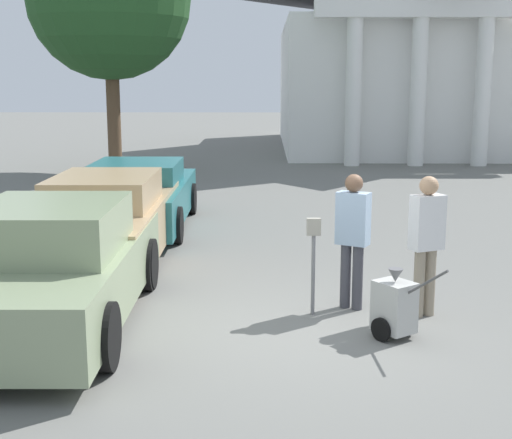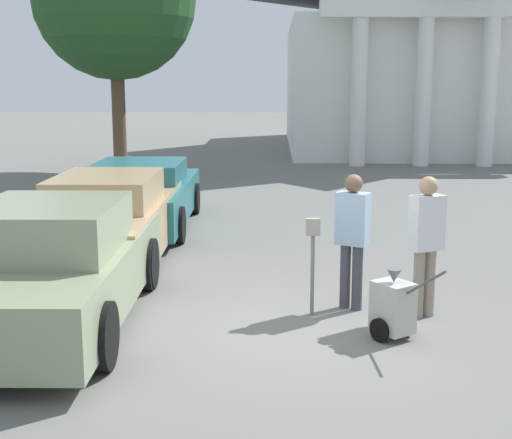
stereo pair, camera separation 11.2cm
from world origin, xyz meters
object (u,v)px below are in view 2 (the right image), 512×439
(equipment_cart, at_px, (393,307))
(parking_meter, at_px, (313,248))
(church, at_px, (418,35))
(parked_car_teal, at_px, (142,196))
(parked_car_sage, at_px, (54,267))
(parked_car_tan, at_px, (110,221))
(person_supervisor, at_px, (426,237))
(person_worker, at_px, (352,233))

(equipment_cart, bearing_deg, parking_meter, 101.16)
(church, bearing_deg, parked_car_teal, -116.47)
(parked_car_teal, distance_m, equipment_cart, 7.60)
(parked_car_sage, xyz_separation_m, parking_meter, (3.22, 0.40, 0.18))
(parked_car_teal, distance_m, parking_meter, 6.41)
(parked_car_teal, height_order, equipment_cart, parked_car_teal)
(parked_car_tan, bearing_deg, person_supervisor, -30.61)
(person_supervisor, bearing_deg, equipment_cart, 32.63)
(person_supervisor, bearing_deg, parked_car_teal, -74.38)
(person_worker, bearing_deg, church, -74.59)
(parked_car_tan, height_order, parked_car_teal, parked_car_tan)
(person_worker, bearing_deg, parked_car_tan, -4.10)
(person_supervisor, bearing_deg, church, -124.77)
(parked_car_sage, height_order, parked_car_teal, parked_car_sage)
(parking_meter, bearing_deg, person_worker, 26.46)
(person_worker, relative_size, equipment_cart, 1.81)
(parked_car_sage, relative_size, person_worker, 2.69)
(parked_car_tan, height_order, person_worker, person_worker)
(person_worker, distance_m, church, 24.42)
(parked_car_tan, distance_m, parking_meter, 4.16)
(parked_car_sage, bearing_deg, person_supervisor, 3.66)
(parked_car_tan, distance_m, person_worker, 4.45)
(parking_meter, bearing_deg, parked_car_tan, 140.74)
(parked_car_teal, bearing_deg, person_worker, -55.33)
(parked_car_teal, relative_size, person_worker, 2.71)
(person_worker, height_order, church, church)
(parked_car_sage, bearing_deg, person_worker, 9.21)
(equipment_cart, bearing_deg, person_supervisor, 20.89)
(person_worker, bearing_deg, parked_car_teal, -26.39)
(parked_car_sage, xyz_separation_m, church, (9.08, 24.17, 4.24))
(parked_car_teal, xyz_separation_m, person_supervisor, (4.65, -5.57, 0.39))
(church, bearing_deg, person_worker, -102.78)
(parking_meter, distance_m, church, 24.82)
(person_worker, height_order, person_supervisor, person_supervisor)
(person_supervisor, height_order, equipment_cart, person_supervisor)
(parked_car_teal, distance_m, person_supervisor, 7.27)
(person_worker, bearing_deg, parked_car_sage, 38.15)
(parked_car_tan, height_order, person_supervisor, person_supervisor)
(parked_car_tan, height_order, parking_meter, parked_car_tan)
(person_supervisor, bearing_deg, parked_car_tan, -54.08)
(equipment_cart, bearing_deg, parked_car_teal, 86.94)
(parked_car_sage, bearing_deg, parked_car_tan, 89.25)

